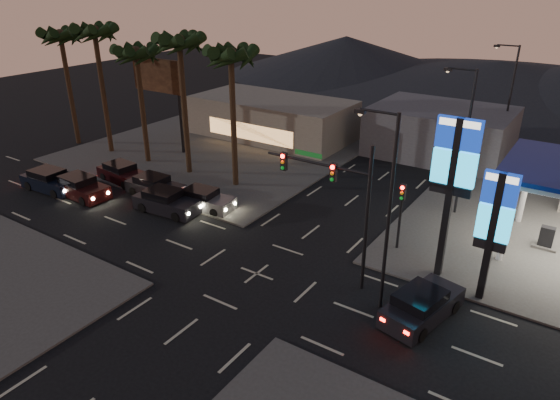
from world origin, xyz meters
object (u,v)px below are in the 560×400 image
Objects in this scene: traffic_signal_mast at (337,191)px; car_lane_b_mid at (155,187)px; car_lane_a_front at (167,202)px; suv_station at (422,305)px; car_lane_a_mid at (80,187)px; car_lane_b_rear at (122,173)px; pylon_sign_short at (495,218)px; car_lane_b_front at (204,199)px; pylon_sign_tall at (454,168)px; car_lane_a_rear at (50,181)px.

traffic_signal_mast reaches higher than car_lane_b_mid.
suv_station is (19.07, -1.80, -0.01)m from car_lane_a_front.
car_lane_a_mid is 1.04× the size of car_lane_b_mid.
car_lane_a_front is 1.06× the size of car_lane_b_mid.
car_lane_a_front is 19.16m from suv_station.
car_lane_b_mid is at bearing -6.74° from car_lane_b_rear.
traffic_signal_mast is (-7.24, -2.51, 0.57)m from pylon_sign_short.
pylon_sign_short is at bearing 58.44° from suv_station.
car_lane_a_front is 1.09× the size of car_lane_b_front.
pylon_sign_tall is 1.88× the size of car_lane_b_mid.
car_lane_b_front is 4.65m from car_lane_b_mid.
pylon_sign_short is 19.67m from car_lane_b_front.
traffic_signal_mast is (-4.74, -3.51, -1.17)m from pylon_sign_tall.
car_lane_a_rear is at bearing -170.86° from pylon_sign_tall.
car_lane_a_front is at bearing -28.60° from car_lane_b_mid.
pylon_sign_tall is 7.10m from suv_station.
pylon_sign_tall is at bearing 7.54° from car_lane_a_front.
pylon_sign_short is at bearing 19.13° from traffic_signal_mast.
car_lane_b_mid is (7.54, 3.74, -0.04)m from car_lane_a_rear.
car_lane_a_mid is at bearing -158.73° from car_lane_b_front.
car_lane_b_rear is 0.95× the size of suv_station.
pylon_sign_tall is 17.71m from car_lane_b_front.
car_lane_a_mid is (-21.18, -0.66, -4.49)m from traffic_signal_mast.
pylon_sign_short reaches higher than car_lane_a_rear.
traffic_signal_mast is 1.59× the size of car_lane_a_front.
pylon_sign_tall is 1.79× the size of suv_station.
car_lane_b_front is (-12.01, 2.91, -4.55)m from traffic_signal_mast.
pylon_sign_tall is 1.94× the size of car_lane_b_front.
pylon_sign_tall is 26.28m from car_lane_b_rear.
pylon_sign_short is 1.47× the size of car_lane_b_mid.
pylon_sign_short is 0.88× the size of traffic_signal_mast.
car_lane_b_rear is (-8.89, 0.18, 0.03)m from car_lane_b_front.
pylon_sign_short reaches higher than car_lane_b_front.
car_lane_a_rear is 5.37m from car_lane_b_rear.
suv_station reaches higher than car_lane_b_mid.
car_lane_a_rear is 8.42m from car_lane_b_mid.
pylon_sign_tall is 1.78× the size of car_lane_a_front.
pylon_sign_short is (2.50, -1.00, -1.74)m from pylon_sign_tall.
car_lane_a_rear reaches higher than car_lane_b_front.
car_lane_a_rear is (-3.02, -0.49, 0.01)m from car_lane_a_mid.
traffic_signal_mast is 21.66m from car_lane_a_mid.
pylon_sign_tall is at bearing 2.04° from car_lane_b_front.
car_lane_b_rear is at bearing 178.81° from pylon_sign_short.
car_lane_a_front is at bearing -172.46° from pylon_sign_tall.
traffic_signal_mast is 1.67× the size of car_lane_b_mid.
car_lane_b_front is 8.90m from car_lane_b_rear.
car_lane_b_mid is at bearing 171.32° from suv_station.
traffic_signal_mast is at bearing -4.36° from car_lane_a_front.
car_lane_b_mid is at bearing -176.06° from car_lane_b_front.
pylon_sign_tall reaches higher than car_lane_a_rear.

